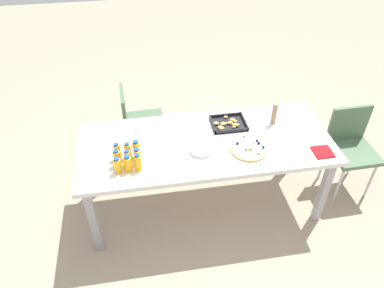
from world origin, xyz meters
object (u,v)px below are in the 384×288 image
juice_bottle_3 (117,158)px  plate_stack (202,150)px  juice_bottle_1 (128,164)px  napkin_stack (323,152)px  chair_end (351,144)px  juice_bottle_8 (137,149)px  juice_bottle_6 (117,151)px  snack_tray (228,124)px  chair_far_left (137,119)px  juice_bottle_0 (118,165)px  juice_bottle_7 (128,151)px  juice_bottle_4 (128,158)px  juice_bottle_5 (137,156)px  cardboard_tube (274,114)px  juice_bottle_2 (138,163)px  fruit_pizza (249,148)px  party_table (206,148)px

juice_bottle_3 → plate_stack: bearing=4.1°
juice_bottle_1 → juice_bottle_3: size_ratio=0.97×
napkin_stack → plate_stack: bearing=169.9°
chair_end → juice_bottle_8: (-1.95, -0.13, 0.32)m
juice_bottle_6 → snack_tray: size_ratio=0.49×
chair_end → snack_tray: (-1.15, 0.14, 0.26)m
chair_far_left → juice_bottle_6: size_ratio=5.75×
juice_bottle_1 → juice_bottle_8: bearing=64.5°
juice_bottle_0 → juice_bottle_6: bearing=90.1°
juice_bottle_0 → juice_bottle_7: (0.08, 0.16, 0.00)m
chair_far_left → juice_bottle_4: (-0.09, -0.92, 0.31)m
juice_bottle_5 → cardboard_tube: (1.19, 0.32, 0.03)m
juice_bottle_6 → juice_bottle_2: bearing=-45.7°
juice_bottle_2 → juice_bottle_5: bearing=90.8°
juice_bottle_4 → juice_bottle_5: 0.07m
plate_stack → juice_bottle_1: bearing=-168.3°
juice_bottle_6 → cardboard_tube: 1.36m
juice_bottle_5 → fruit_pizza: 0.89m
chair_end → juice_bottle_3: 2.13m
chair_end → juice_bottle_3: size_ratio=5.77×
fruit_pizza → juice_bottle_1: bearing=-175.2°
juice_bottle_2 → plate_stack: bearing=13.9°
juice_bottle_3 → fruit_pizza: bearing=0.4°
plate_stack → napkin_stack: 0.96m
juice_bottle_3 → juice_bottle_4: 0.08m
chair_end → juice_bottle_6: size_ratio=5.75×
juice_bottle_0 → juice_bottle_6: 0.15m
juice_bottle_3 → juice_bottle_5: bearing=-0.1°
party_table → juice_bottle_6: juice_bottle_6 is taller
juice_bottle_3 → napkin_stack: (1.61, -0.12, -0.06)m
juice_bottle_7 → fruit_pizza: juice_bottle_7 is taller
snack_tray → plate_stack: snack_tray is taller
party_table → juice_bottle_5: (-0.57, -0.16, 0.13)m
chair_end → juice_bottle_1: (-2.02, -0.28, 0.31)m
juice_bottle_0 → chair_end: bearing=7.9°
juice_bottle_8 → plate_stack: juice_bottle_8 is taller
juice_bottle_8 → snack_tray: bearing=19.2°
napkin_stack → snack_tray: bearing=144.0°
napkin_stack → chair_far_left: bearing=144.2°
juice_bottle_0 → plate_stack: bearing=10.8°
juice_bottle_5 → juice_bottle_7: juice_bottle_5 is taller
juice_bottle_2 → snack_tray: juice_bottle_2 is taller
chair_end → napkin_stack: (-0.49, -0.33, 0.25)m
party_table → juice_bottle_5: 0.60m
juice_bottle_8 → cardboard_tube: 1.22m
juice_bottle_2 → juice_bottle_5: juice_bottle_2 is taller
juice_bottle_0 → juice_bottle_1: bearing=3.8°
juice_bottle_8 → juice_bottle_3: bearing=-152.7°
juice_bottle_5 → chair_end: bearing=6.2°
juice_bottle_3 → juice_bottle_6: (0.00, 0.08, 0.00)m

